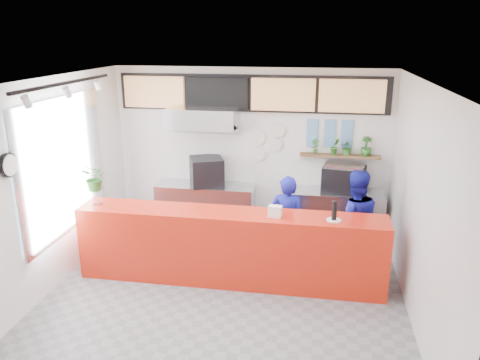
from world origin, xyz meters
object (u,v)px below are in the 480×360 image
Objects in this scene: panini_oven at (207,171)px; staff_right at (354,222)px; espresso_machine at (344,179)px; staff_center at (287,222)px; service_counter at (230,247)px; pepper_mill at (334,210)px.

staff_right reaches higher than panini_oven.
espresso_machine is 0.48× the size of staff_center.
staff_center is at bearing 37.54° from service_counter.
panini_oven reaches higher than espresso_machine.
pepper_mill is (-0.33, -0.68, 0.43)m from staff_right.
staff_right is (2.57, -1.19, -0.33)m from panini_oven.
staff_center reaches higher than espresso_machine.
service_counter is 2.05m from panini_oven.
staff_center is (0.79, 0.60, 0.20)m from service_counter.
pepper_mill is at bearing -86.99° from espresso_machine.
service_counter is at bearing 10.37° from staff_right.
staff_center is at bearing -7.89° from staff_right.
service_counter is 7.96× the size of panini_oven.
espresso_machine is at bearing -21.99° from panini_oven.
service_counter is 2.53m from espresso_machine.
pepper_mill is at bearing -2.61° from service_counter.
staff_center is at bearing -59.52° from panini_oven.
staff_right is at bearing 18.83° from service_counter.
staff_right is (1.01, 0.01, 0.07)m from staff_center.
staff_center is (-0.90, -1.20, -0.38)m from espresso_machine.
pepper_mill is at bearing 139.51° from staff_center.
staff_right is at bearing -46.75° from panini_oven.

